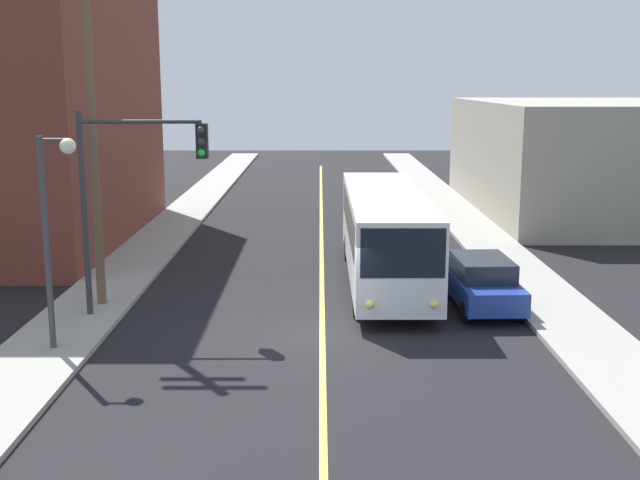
{
  "coord_description": "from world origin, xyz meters",
  "views": [
    {
      "loc": [
        -0.07,
        -21.13,
        6.99
      ],
      "look_at": [
        0.0,
        3.62,
        2.0
      ],
      "focal_mm": 44.4,
      "sensor_mm": 36.0,
      "label": 1
    }
  ],
  "objects_px": {
    "utility_pole_near": "(88,101)",
    "street_lamp_left": "(51,212)",
    "city_bus": "(383,232)",
    "traffic_signal_left_corner": "(133,176)",
    "parked_car_blue": "(480,282)"
  },
  "relations": [
    {
      "from": "utility_pole_near",
      "to": "traffic_signal_left_corner",
      "type": "distance_m",
      "value": 2.82
    },
    {
      "from": "utility_pole_near",
      "to": "traffic_signal_left_corner",
      "type": "bearing_deg",
      "value": -37.85
    },
    {
      "from": "utility_pole_near",
      "to": "street_lamp_left",
      "type": "height_order",
      "value": "utility_pole_near"
    },
    {
      "from": "city_bus",
      "to": "traffic_signal_left_corner",
      "type": "relative_size",
      "value": 2.03
    },
    {
      "from": "city_bus",
      "to": "utility_pole_near",
      "type": "relative_size",
      "value": 1.06
    },
    {
      "from": "utility_pole_near",
      "to": "street_lamp_left",
      "type": "relative_size",
      "value": 2.08
    },
    {
      "from": "utility_pole_near",
      "to": "city_bus",
      "type": "bearing_deg",
      "value": 19.61
    },
    {
      "from": "traffic_signal_left_corner",
      "to": "utility_pole_near",
      "type": "bearing_deg",
      "value": 142.15
    },
    {
      "from": "traffic_signal_left_corner",
      "to": "street_lamp_left",
      "type": "bearing_deg",
      "value": -115.16
    },
    {
      "from": "utility_pole_near",
      "to": "traffic_signal_left_corner",
      "type": "xyz_separation_m",
      "value": [
        1.5,
        -1.16,
        -2.09
      ]
    },
    {
      "from": "utility_pole_near",
      "to": "street_lamp_left",
      "type": "distance_m",
      "value": 4.95
    },
    {
      "from": "city_bus",
      "to": "utility_pole_near",
      "type": "bearing_deg",
      "value": -160.39
    },
    {
      "from": "city_bus",
      "to": "parked_car_blue",
      "type": "distance_m",
      "value": 4.41
    },
    {
      "from": "utility_pole_near",
      "to": "street_lamp_left",
      "type": "xyz_separation_m",
      "value": [
        0.08,
        -4.18,
        -2.65
      ]
    },
    {
      "from": "city_bus",
      "to": "traffic_signal_left_corner",
      "type": "bearing_deg",
      "value": -149.92
    }
  ]
}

